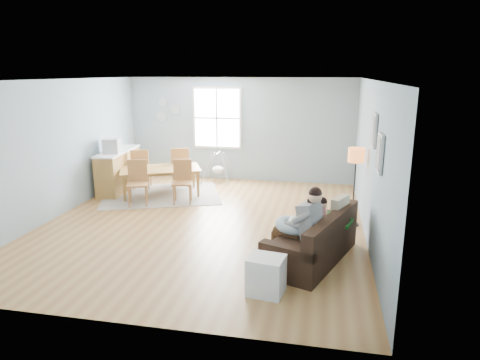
% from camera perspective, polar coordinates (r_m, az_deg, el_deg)
% --- Properties ---
extents(room, '(8.40, 9.40, 3.90)m').
position_cam_1_polar(room, '(7.88, -5.15, 11.15)').
color(room, '#A26B39').
extents(window, '(1.32, 0.08, 1.62)m').
position_cam_1_polar(window, '(11.42, -3.08, 8.25)').
color(window, silver).
rests_on(window, room).
extents(pictures, '(0.05, 1.34, 0.74)m').
position_cam_1_polar(pictures, '(6.62, 17.76, 4.98)').
color(pictures, silver).
rests_on(pictures, room).
extents(wall_plates, '(0.67, 0.02, 0.66)m').
position_cam_1_polar(wall_plates, '(11.84, -9.76, 9.15)').
color(wall_plates, '#91A7AE').
rests_on(wall_plates, room).
extents(sofa, '(1.44, 2.08, 0.77)m').
position_cam_1_polar(sofa, '(6.74, 9.94, -8.33)').
color(sofa, black).
rests_on(sofa, room).
extents(green_throw, '(1.03, 0.90, 0.04)m').
position_cam_1_polar(green_throw, '(7.25, 11.37, -4.91)').
color(green_throw, '#16621E').
rests_on(green_throw, sofa).
extents(beige_pillow, '(0.31, 0.46, 0.45)m').
position_cam_1_polar(beige_pillow, '(6.98, 13.16, -4.00)').
color(beige_pillow, tan).
rests_on(beige_pillow, sofa).
extents(father, '(0.94, 0.66, 1.25)m').
position_cam_1_polar(father, '(6.41, 8.16, -5.72)').
color(father, gray).
rests_on(father, sofa).
extents(nursing_pillow, '(0.68, 0.67, 0.21)m').
position_cam_1_polar(nursing_pillow, '(6.48, 6.97, -6.00)').
color(nursing_pillow, silver).
rests_on(nursing_pillow, father).
extents(infant, '(0.15, 0.33, 0.12)m').
position_cam_1_polar(infant, '(6.49, 7.06, -5.38)').
color(infant, white).
rests_on(infant, nursing_pillow).
extents(toddler, '(0.53, 0.37, 0.78)m').
position_cam_1_polar(toddler, '(6.79, 10.11, -4.72)').
color(toddler, silver).
rests_on(toddler, sofa).
extents(floor_lamp, '(0.30, 0.30, 1.49)m').
position_cam_1_polar(floor_lamp, '(8.14, 15.20, 2.37)').
color(floor_lamp, black).
rests_on(floor_lamp, room).
extents(storage_cube, '(0.51, 0.47, 0.51)m').
position_cam_1_polar(storage_cube, '(5.74, 3.42, -12.56)').
color(storage_cube, white).
rests_on(storage_cube, room).
extents(rug, '(3.20, 2.83, 0.01)m').
position_cam_1_polar(rug, '(10.31, -10.41, -1.94)').
color(rug, '#9A968D').
rests_on(rug, room).
extents(dining_table, '(2.09, 1.69, 0.64)m').
position_cam_1_polar(dining_table, '(10.23, -10.49, -0.24)').
color(dining_table, olive).
rests_on(dining_table, rug).
extents(chair_sw, '(0.57, 0.57, 0.98)m').
position_cam_1_polar(chair_sw, '(9.56, -13.49, 0.07)').
color(chair_sw, '#935A32').
rests_on(chair_sw, rug).
extents(chair_se, '(0.52, 0.52, 0.96)m').
position_cam_1_polar(chair_se, '(9.53, -7.68, 0.22)').
color(chair_se, '#935A32').
rests_on(chair_se, rug).
extents(chair_nw, '(0.55, 0.55, 1.00)m').
position_cam_1_polar(chair_nw, '(10.83, -13.07, 1.81)').
color(chair_nw, '#935A32').
rests_on(chair_nw, rug).
extents(chair_ne, '(0.58, 0.58, 1.02)m').
position_cam_1_polar(chair_ne, '(10.80, -7.96, 2.07)').
color(chair_ne, '#935A32').
rests_on(chair_ne, rug).
extents(counter, '(0.66, 1.80, 0.99)m').
position_cam_1_polar(counter, '(10.88, -15.88, 1.29)').
color(counter, olive).
rests_on(counter, room).
extents(monitor, '(0.42, 0.41, 0.34)m').
position_cam_1_polar(monitor, '(10.45, -16.74, 4.39)').
color(monitor, '#B2B2B7').
rests_on(monitor, counter).
extents(baby_swing, '(0.78, 0.79, 0.79)m').
position_cam_1_polar(baby_swing, '(11.26, -2.95, 1.49)').
color(baby_swing, '#B2B2B7').
rests_on(baby_swing, room).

